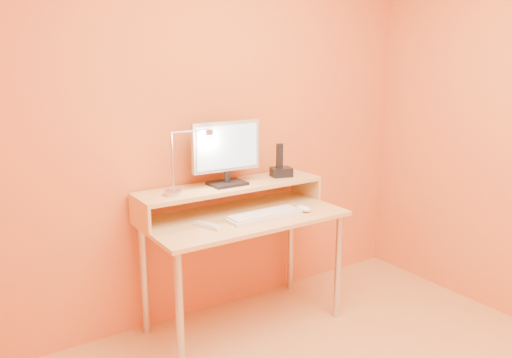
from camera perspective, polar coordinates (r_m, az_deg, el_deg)
wall_back at (r=3.18m, az=-4.53°, el=6.50°), size 3.00×0.04×2.50m
desk_leg_fl at (r=2.73m, az=-8.64°, el=-14.85°), size 0.04×0.04×0.69m
desk_leg_fr at (r=3.29m, az=9.30°, el=-9.78°), size 0.04×0.04×0.69m
desk_leg_bl at (r=3.15m, az=-12.55°, el=-11.02°), size 0.04×0.04×0.69m
desk_leg_br at (r=3.64m, az=3.95°, el=-7.26°), size 0.04×0.04×0.69m
desk_lower at (r=3.03m, az=-1.40°, el=-4.35°), size 1.20×0.60×0.02m
shelf_riser_left at (r=2.89m, az=-13.04°, el=-3.94°), size 0.02×0.30×0.14m
shelf_riser_right at (r=3.46m, az=5.61°, el=-0.77°), size 0.02×0.30×0.14m
desk_shelf at (r=3.11m, az=-2.88°, el=-0.83°), size 1.20×0.30×0.02m
monitor_foot at (r=3.09m, az=-3.26°, el=-0.50°), size 0.22×0.16×0.02m
monitor_neck at (r=3.08m, az=-3.27°, el=0.29°), size 0.04×0.04×0.07m
monitor_panel at (r=3.05m, az=-3.41°, el=3.71°), size 0.44×0.05×0.30m
monitor_back at (r=3.07m, az=-3.63°, el=3.77°), size 0.40×0.03×0.26m
monitor_screen at (r=3.04m, az=-3.24°, el=3.66°), size 0.40×0.02×0.26m
lamp_base at (r=2.90m, az=-9.35°, el=-1.53°), size 0.10×0.10×0.02m
lamp_post at (r=2.86m, az=-9.48°, el=1.90°), size 0.01×0.01×0.33m
lamp_arm at (r=2.88m, az=-7.42°, el=5.39°), size 0.24×0.01×0.01m
lamp_head at (r=2.94m, az=-5.31°, el=5.31°), size 0.04×0.04×0.03m
lamp_bulb at (r=2.94m, az=-5.30°, el=5.00°), size 0.03×0.03×0.00m
phone_dock at (r=3.31m, az=2.88°, el=0.80°), size 0.15×0.13×0.06m
phone_handset at (r=3.27m, az=2.69°, el=2.64°), size 0.05×0.03×0.16m
phone_led at (r=3.29m, az=4.03°, el=0.73°), size 0.01×0.00×0.04m
keyboard at (r=2.98m, az=0.91°, el=-4.20°), size 0.46×0.15×0.02m
mouse at (r=3.11m, az=5.36°, el=-3.33°), size 0.08×0.12×0.04m
remote_control at (r=2.82m, az=-5.52°, el=-5.30°), size 0.11×0.18×0.02m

